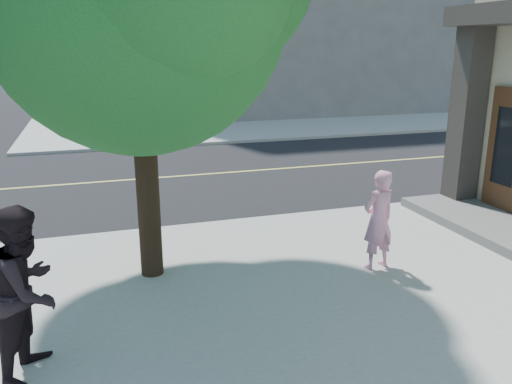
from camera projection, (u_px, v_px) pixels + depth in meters
name	position (u px, v px, depth m)	size (l,w,h in m)	color
road_ew	(25.00, 188.00, 13.70)	(140.00, 9.00, 0.01)	black
sidewalk_ne	(280.00, 104.00, 33.22)	(29.00, 25.00, 0.12)	#A4A49D
man_on_phone	(378.00, 220.00, 8.29)	(0.60, 0.39, 1.64)	pink
pedestrian	(27.00, 290.00, 5.59)	(0.93, 0.72, 1.91)	black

